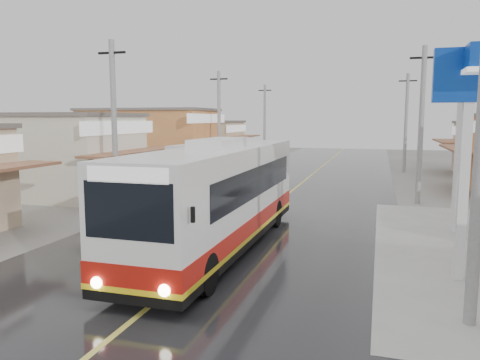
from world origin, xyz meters
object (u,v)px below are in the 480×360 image
at_px(second_bus, 213,164).
at_px(tricycle_near, 143,178).
at_px(cyclist, 172,210).
at_px(tyre_stack, 95,224).
at_px(coach_bus, 220,196).

relative_size(second_bus, tricycle_near, 3.44).
bearing_deg(cyclist, second_bus, 97.30).
xyz_separation_m(second_bus, tyre_stack, (-0.80, -11.60, -1.33)).
relative_size(coach_bus, tyre_stack, 13.66).
xyz_separation_m(cyclist, tricycle_near, (-4.64, 6.10, 0.44)).
bearing_deg(tyre_stack, cyclist, 33.46).
height_order(coach_bus, second_bus, coach_bus).
height_order(cyclist, tricycle_near, cyclist).
xyz_separation_m(tricycle_near, tyre_stack, (2.07, -7.79, -0.82)).
bearing_deg(coach_bus, second_bus, 111.21).
height_order(coach_bus, tyre_stack, coach_bus).
bearing_deg(second_bus, coach_bus, -68.04).
bearing_deg(tricycle_near, coach_bus, -65.77).
xyz_separation_m(second_bus, cyclist, (1.76, -9.90, -0.95)).
distance_m(second_bus, tricycle_near, 4.80).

